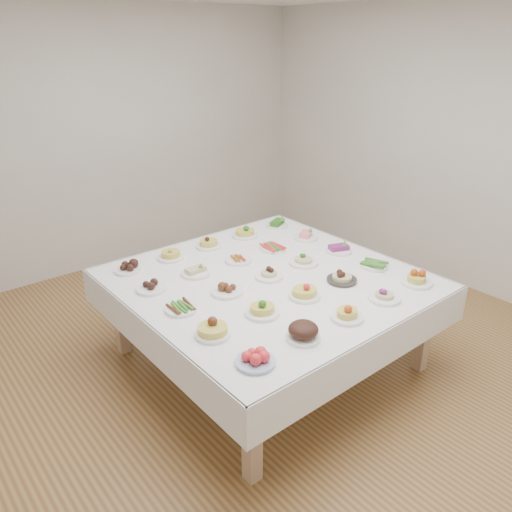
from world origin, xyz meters
TOP-DOWN VIEW (x-y plane):
  - room_envelope at (0.00, 0.00)m, footprint 5.02×5.02m
  - display_table at (0.00, -0.16)m, footprint 2.10×2.10m
  - dish_0 at (-0.77, -0.94)m, footprint 0.23×0.23m
  - dish_1 at (-0.39, -0.93)m, footprint 0.21×0.21m
  - dish_2 at (-0.00, -0.94)m, footprint 0.21×0.21m
  - dish_3 at (0.40, -0.94)m, footprint 0.22×0.22m
  - dish_4 at (0.78, -0.94)m, footprint 0.24×0.23m
  - dish_5 at (-0.79, -0.55)m, footprint 0.23×0.23m
  - dish_6 at (-0.39, -0.55)m, footprint 0.23×0.23m
  - dish_7 at (-0.01, -0.56)m, footprint 0.22×0.22m
  - dish_8 at (0.38, -0.56)m, footprint 0.22×0.22m
  - dish_9 at (0.78, -0.55)m, footprint 0.24×0.22m
  - dish_10 at (-0.78, -0.16)m, footprint 0.21×0.21m
  - dish_11 at (-0.39, -0.16)m, footprint 0.23×0.23m
  - dish_12 at (0.00, -0.16)m, footprint 0.21×0.21m
  - dish_13 at (0.38, -0.15)m, footprint 0.23×0.23m
  - dish_14 at (0.79, -0.16)m, footprint 0.22×0.22m
  - dish_15 at (-0.79, 0.23)m, footprint 0.22×0.22m
  - dish_16 at (-0.40, 0.24)m, footprint 0.22×0.22m
  - dish_17 at (0.00, 0.23)m, footprint 0.22×0.22m
  - dish_18 at (0.38, 0.23)m, footprint 0.20×0.20m
  - dish_19 at (0.78, 0.23)m, footprint 0.22×0.22m
  - dish_20 at (-0.78, 0.63)m, footprint 0.20×0.20m
  - dish_21 at (-0.39, 0.63)m, footprint 0.21×0.21m
  - dish_22 at (-0.01, 0.63)m, footprint 0.22×0.22m
  - dish_23 at (0.39, 0.63)m, footprint 0.23×0.23m
  - dish_24 at (0.79, 0.63)m, footprint 0.21×0.21m

SIDE VIEW (x-z plane):
  - display_table at x=0.00m, z-range 0.31..1.06m
  - dish_17 at x=0.00m, z-range 0.74..0.79m
  - dish_18 at x=0.38m, z-range 0.75..0.80m
  - dish_10 at x=-0.78m, z-range 0.75..0.80m
  - dish_9 at x=0.78m, z-range 0.75..0.80m
  - dish_15 at x=-0.79m, z-range 0.74..0.83m
  - dish_16 at x=-0.40m, z-range 0.74..0.83m
  - dish_19 at x=0.78m, z-range 0.74..0.84m
  - dish_24 at x=0.79m, z-range 0.74..0.84m
  - dish_11 at x=-0.39m, z-range 0.74..0.84m
  - dish_20 at x=-0.78m, z-range 0.74..0.84m
  - dish_0 at x=-0.77m, z-range 0.74..0.84m
  - dish_12 at x=0.00m, z-range 0.74..0.84m
  - dish_14 at x=0.79m, z-range 0.74..0.85m
  - dish_3 at x=0.40m, z-range 0.74..0.85m
  - dish_21 at x=-0.39m, z-range 0.74..0.86m
  - dish_22 at x=-0.01m, z-range 0.74..0.86m
  - dish_13 at x=0.38m, z-range 0.74..0.86m
  - dish_2 at x=0.00m, z-range 0.74..0.87m
  - dish_8 at x=0.38m, z-range 0.75..0.87m
  - dish_6 at x=-0.39m, z-range 0.74..0.88m
  - dish_1 at x=-0.39m, z-range 0.75..0.88m
  - dish_5 at x=-0.79m, z-range 0.75..0.88m
  - dish_7 at x=-0.01m, z-range 0.75..0.89m
  - dish_4 at x=0.78m, z-range 0.75..0.89m
  - dish_23 at x=0.39m, z-range 0.75..0.89m
  - room_envelope at x=0.00m, z-range 0.43..3.24m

